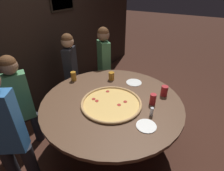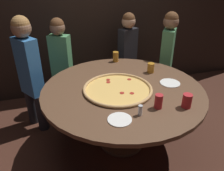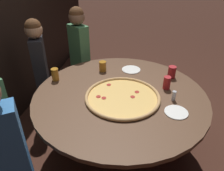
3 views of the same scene
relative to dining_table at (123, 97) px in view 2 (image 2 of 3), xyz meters
The scene contains 15 objects.
ground_plane 0.62m from the dining_table, ahead, with size 24.00×24.00×0.00m, color #422319.
back_wall 1.60m from the dining_table, 90.00° to the left, with size 6.40×0.08×2.60m.
dining_table is the anchor object (origin of this frame).
giant_pizza 0.15m from the dining_table, 154.50° to the right, with size 0.71×0.71×0.03m.
drink_cup_front_edge 0.51m from the dining_table, 68.35° to the right, with size 0.07×0.07×0.13m, color #B22328.
drink_cup_near_right 0.76m from the dining_table, 78.40° to the left, with size 0.08×0.08×0.13m, color #BC7A23.
drink_cup_near_left 0.69m from the dining_table, 50.18° to the right, with size 0.08×0.08×0.13m, color #B22328.
drink_cup_centre_back 0.55m from the dining_table, 31.11° to the left, with size 0.08×0.08×0.12m, color #BC7A23.
white_plate_beside_cup 0.57m from the dining_table, 111.82° to the right, with size 0.20×0.20×0.01m, color white.
white_plate_far_back 0.54m from the dining_table, ahead, with size 0.22×0.22×0.01m, color white.
condiment_shaker 0.53m from the dining_table, 92.46° to the right, with size 0.04×0.04×0.10m.
diner_side_right 1.14m from the dining_table, 67.29° to the left, with size 0.35×0.24×1.31m.
diner_centre_back 1.14m from the dining_table, 119.12° to the left, with size 0.34×0.26×1.30m.
diner_far_right 1.14m from the dining_table, 37.52° to the left, with size 0.30×0.34×1.36m.
diner_side_left 1.14m from the dining_table, 146.47° to the left, with size 0.30×0.36×1.41m.
Camera 2 is at (-0.68, -1.89, 1.83)m, focal length 35.00 mm.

